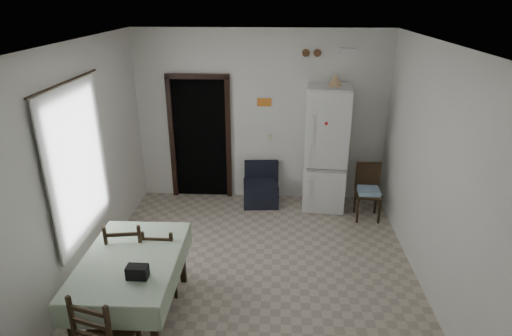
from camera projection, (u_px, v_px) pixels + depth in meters
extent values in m
plane|color=#AC9F8D|center=(254.00, 270.00, 5.66)|extent=(4.50, 4.50, 0.00)
cube|color=black|center=(203.00, 135.00, 7.59)|extent=(0.90, 0.45, 2.10)
cube|color=black|center=(172.00, 139.00, 7.38)|extent=(0.08, 0.10, 2.18)
cube|color=black|center=(229.00, 140.00, 7.34)|extent=(0.08, 0.10, 2.18)
cube|color=black|center=(197.00, 76.00, 6.95)|extent=(1.06, 0.10, 0.08)
cube|color=silver|center=(69.00, 163.00, 4.99)|extent=(0.10, 1.20, 1.60)
cube|color=silver|center=(78.00, 164.00, 4.98)|extent=(0.02, 1.45, 1.85)
cylinder|color=black|center=(66.00, 82.00, 4.62)|extent=(0.02, 1.60, 0.02)
cube|color=white|center=(264.00, 108.00, 7.11)|extent=(0.28, 0.02, 0.40)
cube|color=orange|center=(264.00, 102.00, 7.07)|extent=(0.24, 0.01, 0.14)
cube|color=beige|center=(270.00, 138.00, 7.30)|extent=(0.08, 0.02, 0.12)
cylinder|color=brown|center=(306.00, 53.00, 6.74)|extent=(0.12, 0.03, 0.12)
cylinder|color=brown|center=(317.00, 53.00, 6.73)|extent=(0.12, 0.03, 0.12)
cube|color=white|center=(348.00, 51.00, 6.67)|extent=(0.25, 0.07, 0.09)
cone|color=tan|center=(335.00, 80.00, 6.55)|extent=(0.24, 0.24, 0.19)
cube|color=black|center=(137.00, 272.00, 4.18)|extent=(0.21, 0.13, 0.13)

